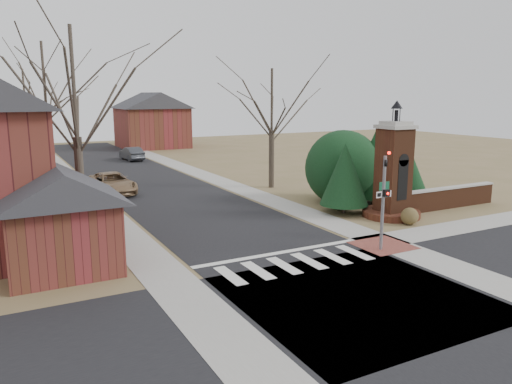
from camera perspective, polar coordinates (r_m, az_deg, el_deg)
ground at (r=20.02m, az=5.91°, el=-8.80°), size 120.00×120.00×0.00m
main_street at (r=39.62m, az=-12.10°, el=1.01°), size 8.00×70.00×0.01m
cross_street at (r=17.79m, az=11.41°, el=-11.58°), size 120.00×8.00×0.01m
crosswalk_zone at (r=20.65m, az=4.66°, el=-8.12°), size 8.00×2.20×0.02m
stop_bar at (r=21.86m, az=2.53°, el=-6.99°), size 8.00×0.35×0.02m
sidewalk_right_main at (r=41.31m, az=-5.16°, el=1.63°), size 2.00×60.00×0.02m
sidewalk_left at (r=38.55m, az=-19.54°, el=0.34°), size 2.00×60.00×0.02m
curb_apron at (r=23.61m, az=14.31°, el=-5.94°), size 2.40×2.40×0.02m
traffic_signal_pole at (r=22.36m, az=14.41°, el=-0.09°), size 0.28×0.41×4.50m
sign_post at (r=24.37m, az=14.35°, el=-0.71°), size 0.90×0.07×2.75m
brick_gate_monument at (r=28.78m, az=15.39°, el=1.46°), size 3.20×3.20×6.47m
brick_garden_wall at (r=32.27m, az=21.07°, el=-0.59°), size 7.50×0.50×1.30m
garage_left at (r=20.67m, az=-21.56°, el=-2.43°), size 4.80×4.80×4.29m
house_distant_right at (r=66.30m, az=-11.84°, el=8.19°), size 8.80×8.80×7.30m
evergreen_near at (r=29.09m, az=10.11°, el=2.05°), size 2.80×2.80×4.10m
evergreen_mid at (r=32.05m, az=13.46°, el=3.30°), size 3.40×3.40×4.70m
evergreen_far at (r=32.80m, az=17.19°, el=2.04°), size 2.40×2.40×3.30m
evergreen_mass at (r=32.12m, az=9.90°, el=3.09°), size 4.80×4.80×4.80m
bare_tree_0 at (r=24.84m, az=-20.20°, el=12.53°), size 8.05×8.05×11.15m
bare_tree_1 at (r=37.75m, az=-23.10°, el=12.14°), size 8.40×8.40×11.64m
bare_tree_2 at (r=50.66m, az=-24.97°, el=10.38°), size 7.35×7.35×10.19m
bare_tree_3 at (r=36.38m, az=1.82°, el=10.96°), size 7.00×7.00×9.70m
pickup_truck at (r=36.04m, az=-16.11°, el=0.98°), size 2.76×5.34×1.44m
distant_car at (r=53.70m, az=-14.03°, el=4.28°), size 1.80×4.31×1.39m
dry_shrub_left at (r=27.58m, az=17.15°, el=-2.66°), size 0.92×0.92×0.92m
dry_shrub_right at (r=29.07m, az=16.19°, el=-2.13°), size 0.71×0.71×0.71m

